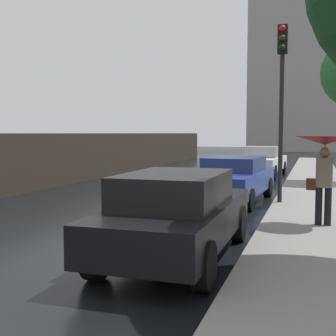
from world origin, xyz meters
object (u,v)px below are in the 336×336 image
Objects in this scene: traffic_light at (282,82)px; pedestrian_with_umbrella_near at (325,153)px; car_white_near_kerb at (261,161)px; car_black_mid_road at (177,213)px; car_blue_far_ahead at (233,178)px.

pedestrian_with_umbrella_near is at bearing -69.50° from traffic_light.
car_white_near_kerb is 0.95× the size of traffic_light.
car_black_mid_road is 3.72m from pedestrian_with_umbrella_near.
car_blue_far_ahead is 2.48× the size of pedestrian_with_umbrella_near.
traffic_light is (1.21, 5.66, 2.67)m from car_black_mid_road.
car_blue_far_ahead is at bearing -49.13° from pedestrian_with_umbrella_near.
car_black_mid_road reaches higher than car_white_near_kerb.
car_white_near_kerb is 8.20m from car_blue_far_ahead.
car_blue_far_ahead is (0.07, -8.20, -0.03)m from car_white_near_kerb.
traffic_light is (-1.07, 2.86, 1.79)m from pedestrian_with_umbrella_near.
car_blue_far_ahead is at bearing -85.23° from car_white_near_kerb.
car_black_mid_road is at bearing 56.39° from pedestrian_with_umbrella_near.
pedestrian_with_umbrella_near is at bearing -73.46° from car_white_near_kerb.
pedestrian_with_umbrella_near is at bearing 50.42° from car_black_mid_road.
car_black_mid_road is 2.35× the size of pedestrian_with_umbrella_near.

